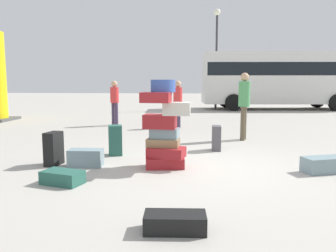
% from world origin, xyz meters
% --- Properties ---
extents(ground_plane, '(80.00, 80.00, 0.00)m').
position_xyz_m(ground_plane, '(0.00, 0.00, 0.00)').
color(ground_plane, '#ADA89E').
extents(suitcase_tower, '(0.86, 0.66, 1.58)m').
position_xyz_m(suitcase_tower, '(-0.50, -0.07, 0.71)').
color(suitcase_tower, maroon).
rests_on(suitcase_tower, ground).
extents(suitcase_slate_foreground_near, '(0.63, 0.33, 0.32)m').
position_xyz_m(suitcase_slate_foreground_near, '(-1.94, -0.11, 0.16)').
color(suitcase_slate_foreground_near, gray).
rests_on(suitcase_slate_foreground_near, ground).
extents(suitcase_charcoal_upright_blue, '(0.21, 0.34, 0.56)m').
position_xyz_m(suitcase_charcoal_upright_blue, '(0.53, 1.59, 0.28)').
color(suitcase_charcoal_upright_blue, '#4C4C51').
rests_on(suitcase_charcoal_upright_blue, ground).
extents(suitcase_teal_left_side, '(0.34, 0.36, 0.64)m').
position_xyz_m(suitcase_teal_left_side, '(-1.63, 0.91, 0.32)').
color(suitcase_teal_left_side, '#26594C').
rests_on(suitcase_teal_left_side, ground).
extents(suitcase_black_behind_tower, '(0.66, 0.34, 0.19)m').
position_xyz_m(suitcase_black_behind_tower, '(-0.14, -2.70, 0.10)').
color(suitcase_black_behind_tower, black).
rests_on(suitcase_black_behind_tower, ground).
extents(suitcase_slate_foreground_far, '(0.82, 0.56, 0.27)m').
position_xyz_m(suitcase_slate_foreground_far, '(2.28, -0.17, 0.13)').
color(suitcase_slate_foreground_far, gray).
rests_on(suitcase_slate_foreground_far, ground).
extents(suitcase_black_right_side, '(0.26, 0.41, 0.62)m').
position_xyz_m(suitcase_black_right_side, '(-2.57, -0.05, 0.31)').
color(suitcase_black_right_side, black).
rests_on(suitcase_black_right_side, ground).
extents(suitcase_teal_white_trunk, '(0.68, 0.51, 0.20)m').
position_xyz_m(suitcase_teal_white_trunk, '(-1.95, -1.19, 0.10)').
color(suitcase_teal_white_trunk, '#26594C').
rests_on(suitcase_teal_white_trunk, ground).
extents(person_bearded_onlooker, '(0.30, 0.32, 1.59)m').
position_xyz_m(person_bearded_onlooker, '(-0.55, 5.38, 0.95)').
color(person_bearded_onlooker, '#3F334C').
rests_on(person_bearded_onlooker, ground).
extents(person_tourist_with_camera, '(0.30, 0.30, 1.59)m').
position_xyz_m(person_tourist_with_camera, '(-2.82, 5.77, 0.95)').
color(person_tourist_with_camera, '#3F334C').
rests_on(person_tourist_with_camera, ground).
extents(person_passerby_in_red, '(0.30, 0.33, 1.78)m').
position_xyz_m(person_passerby_in_red, '(1.34, 3.06, 1.07)').
color(person_passerby_in_red, brown).
rests_on(person_passerby_in_red, ground).
extents(parked_bus, '(8.68, 3.20, 3.15)m').
position_xyz_m(parked_bus, '(4.72, 13.77, 1.83)').
color(parked_bus, silver).
rests_on(parked_bus, ground).
extents(lamp_post, '(0.36, 0.36, 5.54)m').
position_xyz_m(lamp_post, '(1.17, 13.43, 3.67)').
color(lamp_post, '#333338').
rests_on(lamp_post, ground).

